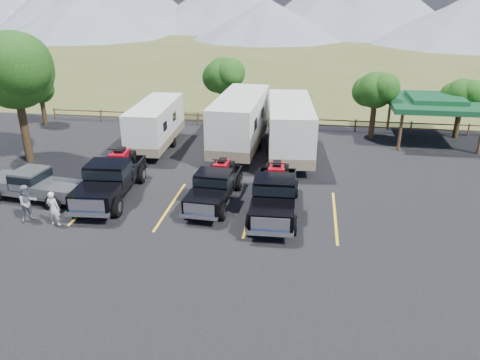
# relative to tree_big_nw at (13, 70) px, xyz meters

# --- Properties ---
(ground) EXTENTS (320.00, 320.00, 0.00)m
(ground) POSITION_rel_tree_big_nw_xyz_m (12.55, -9.03, -5.60)
(ground) COLOR #475222
(ground) RESTS_ON ground
(asphalt_lot) EXTENTS (44.00, 34.00, 0.04)m
(asphalt_lot) POSITION_rel_tree_big_nw_xyz_m (12.55, -6.03, -5.58)
(asphalt_lot) COLOR black
(asphalt_lot) RESTS_ON ground
(stall_lines) EXTENTS (12.12, 5.50, 0.01)m
(stall_lines) POSITION_rel_tree_big_nw_xyz_m (12.55, -5.03, -5.55)
(stall_lines) COLOR yellow
(stall_lines) RESTS_ON asphalt_lot
(tree_big_nw) EXTENTS (5.54, 5.18, 7.84)m
(tree_big_nw) POSITION_rel_tree_big_nw_xyz_m (0.00, 0.00, 0.00)
(tree_big_nw) COLOR black
(tree_big_nw) RESTS_ON ground
(tree_ne_a) EXTENTS (3.11, 2.92, 4.76)m
(tree_ne_a) POSITION_rel_tree_big_nw_xyz_m (21.52, 7.99, -2.11)
(tree_ne_a) COLOR black
(tree_ne_a) RESTS_ON ground
(tree_ne_b) EXTENTS (2.77, 2.59, 4.27)m
(tree_ne_b) POSITION_rel_tree_big_nw_xyz_m (27.52, 8.99, -2.47)
(tree_ne_b) COLOR black
(tree_ne_b) RESTS_ON ground
(tree_north) EXTENTS (3.46, 3.24, 5.25)m
(tree_north) POSITION_rel_tree_big_nw_xyz_m (10.52, 9.99, -1.76)
(tree_north) COLOR black
(tree_north) RESTS_ON ground
(tree_nw_small) EXTENTS (2.59, 2.43, 3.85)m
(tree_nw_small) POSITION_rel_tree_big_nw_xyz_m (-3.48, 7.99, -2.81)
(tree_nw_small) COLOR black
(tree_nw_small) RESTS_ON ground
(rail_fence) EXTENTS (36.12, 0.12, 1.00)m
(rail_fence) POSITION_rel_tree_big_nw_xyz_m (14.55, 9.47, -4.99)
(rail_fence) COLOR brown
(rail_fence) RESTS_ON ground
(pavilion) EXTENTS (6.20, 6.20, 3.22)m
(pavilion) POSITION_rel_tree_big_nw_xyz_m (25.55, 7.97, -2.81)
(pavilion) COLOR brown
(pavilion) RESTS_ON ground
(rig_left) EXTENTS (2.61, 6.57, 2.15)m
(rig_left) POSITION_rel_tree_big_nw_xyz_m (7.26, -4.38, -4.52)
(rig_left) COLOR black
(rig_left) RESTS_ON asphalt_lot
(rig_center) EXTENTS (2.23, 5.63, 1.85)m
(rig_center) POSITION_rel_tree_big_nw_xyz_m (12.63, -4.20, -4.67)
(rig_center) COLOR black
(rig_center) RESTS_ON asphalt_lot
(rig_right) EXTENTS (2.31, 6.26, 2.08)m
(rig_right) POSITION_rel_tree_big_nw_xyz_m (15.66, -5.00, -4.56)
(rig_right) COLOR black
(rig_right) RESTS_ON asphalt_lot
(trailer_left) EXTENTS (2.50, 8.68, 3.01)m
(trailer_left) POSITION_rel_tree_big_nw_xyz_m (7.08, 3.64, -3.98)
(trailer_left) COLOR silver
(trailer_left) RESTS_ON asphalt_lot
(trailer_center) EXTENTS (3.01, 10.36, 3.60)m
(trailer_center) POSITION_rel_tree_big_nw_xyz_m (12.68, 3.98, -3.67)
(trailer_center) COLOR silver
(trailer_center) RESTS_ON asphalt_lot
(trailer_right) EXTENTS (3.33, 10.06, 3.48)m
(trailer_right) POSITION_rel_tree_big_nw_xyz_m (15.94, 3.14, -3.74)
(trailer_right) COLOR silver
(trailer_right) RESTS_ON asphalt_lot
(pickup_silver) EXTENTS (5.51, 2.44, 1.60)m
(pickup_silver) POSITION_rel_tree_big_nw_xyz_m (3.58, -5.33, -4.73)
(pickup_silver) COLOR slate
(pickup_silver) RESTS_ON asphalt_lot
(person_a) EXTENTS (0.62, 0.42, 1.63)m
(person_a) POSITION_rel_tree_big_nw_xyz_m (5.95, -7.75, -4.74)
(person_a) COLOR silver
(person_a) RESTS_ON asphalt_lot
(person_b) EXTENTS (1.04, 1.08, 1.75)m
(person_b) POSITION_rel_tree_big_nw_xyz_m (4.58, -7.50, -4.68)
(person_b) COLOR slate
(person_b) RESTS_ON asphalt_lot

